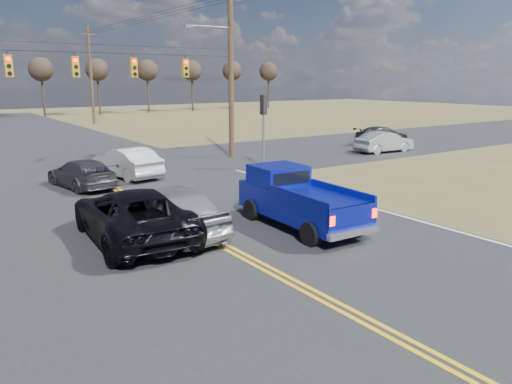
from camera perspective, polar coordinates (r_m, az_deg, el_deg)
ground at (r=11.54m, az=6.30°, el=-11.42°), size 160.00×160.00×0.00m
road_main at (r=19.79m, az=-12.85°, el=-1.32°), size 14.00×120.00×0.02m
road_cross at (r=27.25m, az=-19.11°, el=2.12°), size 120.00×12.00×0.02m
signal_gantry at (r=26.77m, az=-18.74°, el=12.89°), size 19.60×4.83×10.00m
utility_poles at (r=25.88m, az=-19.36°, el=13.23°), size 19.60×58.32×10.00m
treeline at (r=35.59m, az=-23.80°, el=13.34°), size 87.00×117.80×7.40m
pickup_truck at (r=16.18m, az=4.81°, el=-0.87°), size 2.15×5.04×1.87m
silver_suv at (r=15.48m, az=-9.89°, el=-2.00°), size 2.20×4.89×1.63m
black_suv at (r=15.27m, az=-13.91°, el=-2.52°), size 3.00×5.81×1.56m
white_car_queue at (r=25.20m, az=-14.55°, el=3.31°), size 2.20×4.67×1.48m
dgrey_car_queue at (r=23.40m, az=-19.31°, el=2.01°), size 2.38×4.54×1.26m
cross_car_east_near at (r=33.88m, az=14.44°, el=5.56°), size 1.66×4.20×1.36m
cross_car_east_far at (r=38.31m, az=14.22°, el=6.32°), size 1.92×4.51×1.30m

